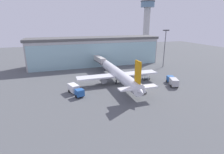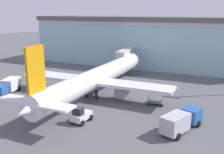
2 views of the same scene
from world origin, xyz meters
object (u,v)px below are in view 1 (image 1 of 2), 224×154
Objects in this scene: jet_bridge at (98,59)px; catering_truck at (75,89)px; safety_cone_wingtip at (81,87)px; apron_light_mast at (165,45)px; fuel_truck at (173,81)px; pushback_tug at (142,90)px; airplane at (117,73)px; safety_cone_nose at (131,90)px; baggage_cart at (146,78)px; control_tower at (147,19)px.

catering_truck is (-13.42, -26.79, -3.19)m from jet_bridge.
safety_cone_wingtip is at bearing 146.86° from jet_bridge.
apron_light_mast is at bearing -106.03° from jet_bridge.
fuel_truck is 13.85× the size of safety_cone_wingtip.
fuel_truck reaches higher than pushback_tug.
fuel_truck is at bearing -12.70° from safety_cone_wingtip.
fuel_truck is (-11.51, -23.34, -8.99)m from apron_light_mast.
airplane reaches higher than jet_bridge.
safety_cone_wingtip is (-14.76, 7.50, 0.00)m from safety_cone_nose.
catering_truck is at bearing 171.27° from safety_cone_nose.
fuel_truck is (19.32, -28.77, -3.19)m from jet_bridge.
airplane is 5.28× the size of fuel_truck.
jet_bridge is at bearing -61.77° from baggage_cart.
apron_light_mast is 37.52m from pushback_tug.
control_tower reaches higher than apron_light_mast.
fuel_truck reaches higher than safety_cone_nose.
control_tower is 0.90× the size of airplane.
fuel_truck is 15.82m from safety_cone_nose.
apron_light_mast is at bearing 41.30° from safety_cone_nose.
baggage_cart is (13.55, -20.52, -4.16)m from jet_bridge.
apron_light_mast is 25.01m from baggage_cart.
safety_cone_wingtip is (-62.51, -73.41, -22.60)m from control_tower.
airplane is at bearing 82.56° from fuel_truck.
baggage_cart is 13.67m from pushback_tug.
baggage_cart reaches higher than safety_cone_nose.
pushback_tug reaches higher than baggage_cart.
pushback_tug is 5.96× the size of safety_cone_nose.
baggage_cart is 5.33× the size of safety_cone_nose.
jet_bridge is 1.71× the size of fuel_truck.
jet_bridge is 23.66× the size of safety_cone_wingtip.
safety_cone_nose is at bearing -26.94° from safety_cone_wingtip.
catering_truck is at bearing -154.24° from apron_light_mast.
control_tower is at bearing -122.87° from baggage_cart.
airplane reaches higher than baggage_cart.
fuel_truck reaches higher than safety_cone_wingtip.
fuel_truck is 13.85× the size of safety_cone_nose.
airplane is 17.01m from catering_truck.
control_tower is 65.92× the size of safety_cone_nose.
pushback_tug is 5.96× the size of safety_cone_wingtip.
jet_bridge reaches higher than safety_cone_nose.
apron_light_mast is (30.83, -5.43, 5.80)m from jet_bridge.
safety_cone_wingtip is at bearing -130.41° from control_tower.
fuel_truck is at bearing 2.26° from safety_cone_nose.
airplane reaches higher than fuel_truck.
control_tower is 65.92× the size of safety_cone_wingtip.
baggage_cart is (-37.75, -72.04, -22.38)m from control_tower.
control_tower is 96.63m from safety_cone_nose.
jet_bridge is at bearing 62.89° from safety_cone_wingtip.
airplane is at bearing 7.53° from safety_cone_wingtip.
apron_light_mast is 33.03m from airplane.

